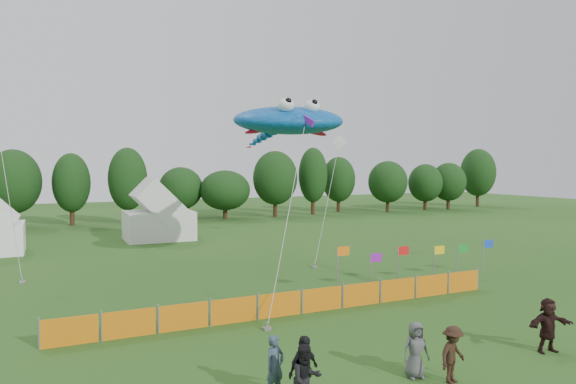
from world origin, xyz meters
name	(u,v)px	position (x,y,z in m)	size (l,w,h in m)	color
ground	(374,376)	(0.00, 0.00, 0.00)	(160.00, 160.00, 0.00)	#234C16
treeline	(151,184)	(1.61, 44.93, 4.18)	(104.57, 8.78, 8.36)	#382314
tent_right	(159,216)	(-0.26, 31.13, 1.98)	(5.56, 4.45, 3.93)	silver
barrier_fence	(301,302)	(0.92, 6.65, 0.50)	(19.90, 0.06, 1.00)	orange
flag_row	(418,258)	(9.09, 9.11, 1.34)	(10.73, 0.56, 2.30)	gray
spectator_a	(275,366)	(-3.21, -0.02, 0.85)	(0.62, 0.40, 1.69)	#334356
spectator_b	(306,379)	(-2.88, -1.21, 0.89)	(0.86, 0.67, 1.78)	black
spectator_c	(453,354)	(1.79, -1.35, 0.83)	(1.07, 0.62, 1.66)	black
spectator_d	(304,371)	(-2.74, -0.80, 0.93)	(1.09, 0.45, 1.86)	black
spectator_e	(415,350)	(1.06, -0.60, 0.83)	(0.81, 0.53, 1.66)	#49494E
spectator_f	(548,325)	(6.41, -0.84, 0.91)	(1.69, 0.54, 1.83)	black
stingray_kite	(286,121)	(4.18, 15.21, 8.85)	(9.32, 18.19, 10.03)	blue
small_kite_white	(333,172)	(10.68, 20.79, 5.77)	(7.36, 8.49, 8.75)	white
small_kite_dark	(1,152)	(-11.03, 21.20, 7.02)	(2.41, 6.12, 13.21)	black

